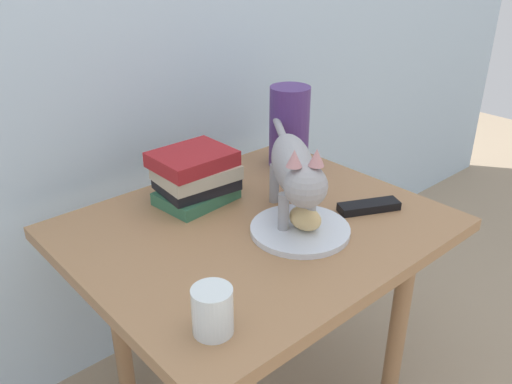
% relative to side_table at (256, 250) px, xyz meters
% --- Properties ---
extents(side_table, '(0.82, 0.68, 0.58)m').
position_rel_side_table_xyz_m(side_table, '(0.00, 0.00, 0.00)').
color(side_table, '#9E724C').
rests_on(side_table, ground).
extents(plate, '(0.22, 0.22, 0.01)m').
position_rel_side_table_xyz_m(plate, '(0.05, -0.10, 0.08)').
color(plate, silver).
rests_on(plate, side_table).
extents(bread_roll, '(0.06, 0.08, 0.05)m').
position_rel_side_table_xyz_m(bread_roll, '(0.05, -0.11, 0.11)').
color(bread_roll, '#E0BC7A').
rests_on(bread_roll, plate).
extents(cat, '(0.31, 0.40, 0.23)m').
position_rel_side_table_xyz_m(cat, '(0.07, -0.05, 0.21)').
color(cat, '#99999E').
rests_on(cat, side_table).
extents(book_stack, '(0.20, 0.16, 0.13)m').
position_rel_side_table_xyz_m(book_stack, '(-0.04, 0.18, 0.14)').
color(book_stack, '#336B4C').
rests_on(book_stack, side_table).
extents(green_vase, '(0.11, 0.11, 0.23)m').
position_rel_side_table_xyz_m(green_vase, '(0.30, 0.19, 0.19)').
color(green_vase, '#4C2D72').
rests_on(green_vase, side_table).
extents(candle_jar, '(0.07, 0.07, 0.08)m').
position_rel_side_table_xyz_m(candle_jar, '(-0.30, -0.23, 0.11)').
color(candle_jar, silver).
rests_on(candle_jar, side_table).
extents(tv_remote, '(0.15, 0.11, 0.02)m').
position_rel_side_table_xyz_m(tv_remote, '(0.25, -0.13, 0.08)').
color(tv_remote, black).
rests_on(tv_remote, side_table).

